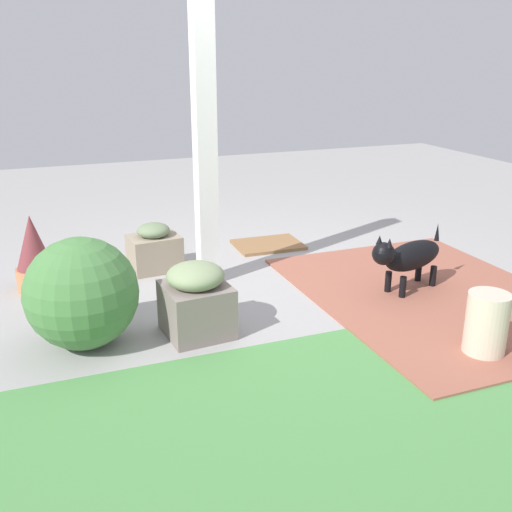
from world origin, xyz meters
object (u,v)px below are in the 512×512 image
(stone_planter_nearest, at_px, (154,249))
(terracotta_pot_spiky, at_px, (34,255))
(porch_pillar, at_px, (205,140))
(doormat, at_px, (268,245))
(round_shrub, at_px, (82,293))
(ceramic_urn, at_px, (486,324))
(stone_planter_mid, at_px, (196,300))
(dog, at_px, (409,256))

(stone_planter_nearest, height_order, terracotta_pot_spiky, terracotta_pot_spiky)
(porch_pillar, relative_size, doormat, 3.64)
(terracotta_pot_spiky, bearing_deg, doormat, -170.48)
(doormat, bearing_deg, round_shrub, 37.98)
(ceramic_urn, bearing_deg, doormat, -80.25)
(porch_pillar, xyz_separation_m, terracotta_pot_spiky, (1.31, -0.31, -0.86))
(porch_pillar, xyz_separation_m, stone_planter_mid, (0.35, 0.89, -0.91))
(round_shrub, distance_m, dog, 2.42)
(stone_planter_nearest, bearing_deg, porch_pillar, 129.75)
(dog, relative_size, doormat, 1.17)
(stone_planter_mid, relative_size, doormat, 0.79)
(porch_pillar, height_order, stone_planter_mid, porch_pillar)
(stone_planter_nearest, bearing_deg, round_shrub, 59.69)
(dog, bearing_deg, stone_planter_mid, 3.26)
(stone_planter_nearest, distance_m, ceramic_urn, 2.73)
(porch_pillar, distance_m, stone_planter_nearest, 1.10)
(stone_planter_mid, xyz_separation_m, ceramic_urn, (-1.57, 0.92, -0.04))
(stone_planter_mid, distance_m, round_shrub, 0.72)
(stone_planter_mid, bearing_deg, doormat, -126.51)
(terracotta_pot_spiky, relative_size, dog, 0.82)
(terracotta_pot_spiky, bearing_deg, stone_planter_mid, 128.75)
(porch_pillar, bearing_deg, round_shrub, 36.69)
(porch_pillar, distance_m, terracotta_pot_spiky, 1.60)
(round_shrub, distance_m, ceramic_urn, 2.50)
(stone_planter_nearest, xyz_separation_m, terracotta_pot_spiky, (0.96, 0.11, 0.10))
(doormat, bearing_deg, dog, 111.15)
(stone_planter_mid, distance_m, dog, 1.72)
(stone_planter_nearest, bearing_deg, ceramic_urn, 125.25)
(stone_planter_mid, bearing_deg, terracotta_pot_spiky, -51.25)
(stone_planter_mid, bearing_deg, dog, -176.74)
(porch_pillar, relative_size, ceramic_urn, 5.69)
(porch_pillar, xyz_separation_m, dog, (-1.36, 0.79, -0.85))
(terracotta_pot_spiky, distance_m, ceramic_urn, 3.31)
(porch_pillar, distance_m, doormat, 1.54)
(porch_pillar, height_order, doormat, porch_pillar)
(stone_planter_mid, height_order, round_shrub, round_shrub)
(dog, bearing_deg, ceramic_urn, 82.25)
(round_shrub, bearing_deg, stone_planter_mid, 171.61)
(round_shrub, relative_size, doormat, 1.13)
(stone_planter_nearest, xyz_separation_m, dog, (-1.71, 1.21, 0.11))
(stone_planter_nearest, bearing_deg, dog, 144.71)
(round_shrub, bearing_deg, ceramic_urn, 155.84)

